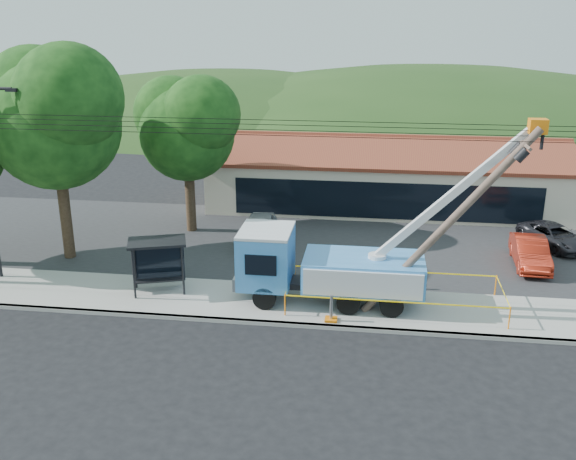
% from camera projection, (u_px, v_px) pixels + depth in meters
% --- Properties ---
extents(ground, '(120.00, 120.00, 0.00)m').
position_uv_depth(ground, '(278.00, 352.00, 23.86)').
color(ground, black).
rests_on(ground, ground).
extents(curb, '(60.00, 0.25, 0.15)m').
position_uv_depth(curb, '(286.00, 324.00, 25.81)').
color(curb, '#AAA99F').
rests_on(curb, ground).
extents(sidewalk, '(60.00, 4.00, 0.15)m').
position_uv_depth(sidewalk, '(292.00, 304.00, 27.59)').
color(sidewalk, '#AAA99F').
rests_on(sidewalk, ground).
extents(parking_lot, '(60.00, 12.00, 0.10)m').
position_uv_depth(parking_lot, '(311.00, 242.00, 35.10)').
color(parking_lot, '#28282B').
rests_on(parking_lot, ground).
extents(strip_mall, '(22.50, 8.53, 4.67)m').
position_uv_depth(strip_mall, '(385.00, 177.00, 41.48)').
color(strip_mall, beige).
rests_on(strip_mall, ground).
extents(tree_west_near, '(7.56, 6.72, 10.80)m').
position_uv_depth(tree_west_near, '(53.00, 111.00, 30.50)').
color(tree_west_near, '#332316').
rests_on(tree_west_near, ground).
extents(tree_lot, '(6.30, 5.60, 8.94)m').
position_uv_depth(tree_lot, '(187.00, 124.00, 34.97)').
color(tree_lot, '#332316').
rests_on(tree_lot, ground).
extents(hill_west, '(78.40, 56.00, 28.00)m').
position_uv_depth(hill_west, '(224.00, 117.00, 77.40)').
color(hill_west, '#203E16').
rests_on(hill_west, ground).
extents(hill_center, '(89.60, 64.00, 32.00)m').
position_uv_depth(hill_center, '(435.00, 122.00, 74.17)').
color(hill_center, '#203E16').
rests_on(hill_center, ground).
extents(utility_truck, '(12.00, 4.22, 8.04)m').
position_uv_depth(utility_truck, '(325.00, 265.00, 27.20)').
color(utility_truck, black).
rests_on(utility_truck, ground).
extents(leaning_pole, '(6.45, 1.77, 7.98)m').
position_uv_depth(leaning_pole, '(456.00, 216.00, 25.01)').
color(leaning_pole, brown).
rests_on(leaning_pole, ground).
extents(bus_shelter, '(2.84, 2.23, 2.40)m').
position_uv_depth(bus_shelter, '(158.00, 253.00, 28.29)').
color(bus_shelter, black).
rests_on(bus_shelter, ground).
extents(caution_tape, '(8.95, 3.29, 0.95)m').
position_uv_depth(caution_tape, '(394.00, 290.00, 27.12)').
color(caution_tape, orange).
rests_on(caution_tape, ground).
extents(car_silver, '(2.13, 4.61, 1.53)m').
position_uv_depth(car_silver, '(260.00, 245.00, 34.83)').
color(car_silver, '#A5A9AC').
rests_on(car_silver, ground).
extents(car_red, '(1.68, 4.32, 1.40)m').
position_uv_depth(car_red, '(528.00, 267.00, 31.76)').
color(car_red, '#9E200F').
rests_on(car_red, ground).
extents(car_dark, '(3.71, 4.72, 1.19)m').
position_uv_depth(car_dark, '(553.00, 248.00, 34.34)').
color(car_dark, black).
rests_on(car_dark, ground).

